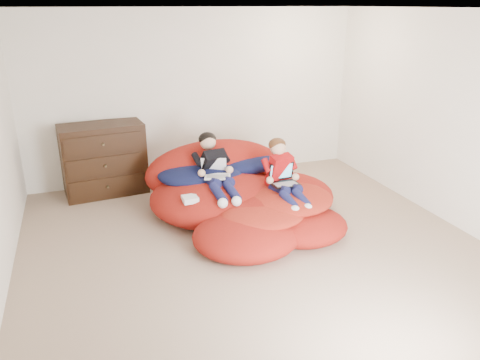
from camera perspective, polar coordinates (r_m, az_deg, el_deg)
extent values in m
cube|color=tan|center=(5.32, 1.74, -9.37)|extent=(5.10, 5.10, 0.25)
cube|color=white|center=(7.12, -5.48, 10.18)|extent=(5.10, 0.02, 2.50)
cube|color=white|center=(2.76, 21.22, -8.71)|extent=(5.10, 0.02, 2.50)
cube|color=white|center=(6.13, 24.55, 6.69)|extent=(0.02, 5.10, 2.50)
cube|color=white|center=(4.60, 2.12, 20.32)|extent=(5.10, 5.10, 0.02)
cube|color=black|center=(6.82, -16.27, 2.46)|extent=(1.16, 0.67, 1.00)
cube|color=black|center=(6.64, -15.84, -0.73)|extent=(1.00, 0.12, 0.24)
cylinder|color=#4C3F26|center=(6.63, -15.83, -0.79)|extent=(0.04, 0.06, 0.03)
cube|color=black|center=(6.54, -16.10, 1.72)|extent=(1.00, 0.12, 0.24)
cylinder|color=#4C3F26|center=(6.53, -16.08, 1.67)|extent=(0.04, 0.06, 0.03)
cube|color=black|center=(6.46, -16.36, 4.24)|extent=(1.00, 0.12, 0.24)
cylinder|color=#4C3F26|center=(6.44, -16.35, 4.19)|extent=(0.04, 0.06, 0.03)
ellipsoid|color=#A81B12|center=(6.00, -2.86, -2.05)|extent=(1.71, 1.54, 0.62)
ellipsoid|color=#A81B12|center=(6.14, 5.43, -1.79)|extent=(1.28, 1.24, 0.46)
ellipsoid|color=#A81B12|center=(5.59, 2.71, -4.30)|extent=(1.40, 1.12, 0.45)
ellipsoid|color=#A81B12|center=(5.21, 0.77, -6.73)|extent=(1.21, 1.11, 0.40)
ellipsoid|color=#A81B12|center=(5.49, 7.65, -5.51)|extent=(1.05, 0.96, 0.34)
ellipsoid|color=#A81B12|center=(6.41, -3.02, 1.16)|extent=(1.92, 0.85, 0.85)
ellipsoid|color=#111740|center=(6.11, -4.68, 0.94)|extent=(1.16, 0.95, 0.30)
ellipsoid|color=#111740|center=(6.32, 0.26, 2.07)|extent=(1.01, 0.71, 0.24)
ellipsoid|color=#B12819|center=(5.69, 5.83, -2.15)|extent=(1.09, 1.09, 0.20)
ellipsoid|color=#B12819|center=(5.35, 2.82, -4.07)|extent=(0.98, 0.88, 0.18)
ellipsoid|color=silver|center=(6.33, -6.25, 2.93)|extent=(0.42, 0.27, 0.27)
cube|color=black|center=(5.91, -3.53, 2.00)|extent=(0.35, 0.43, 0.42)
sphere|color=tan|center=(5.96, -3.93, 4.64)|extent=(0.20, 0.20, 0.20)
ellipsoid|color=black|center=(5.97, -4.01, 5.03)|extent=(0.23, 0.21, 0.17)
cylinder|color=#13163D|center=(5.68, -3.51, -0.31)|extent=(0.19, 0.35, 0.18)
cylinder|color=#13163D|center=(5.43, -2.66, -1.63)|extent=(0.16, 0.33, 0.21)
sphere|color=white|center=(5.30, -2.13, -2.84)|extent=(0.12, 0.12, 0.12)
cylinder|color=#13163D|center=(5.72, -1.91, -0.11)|extent=(0.19, 0.35, 0.18)
cylinder|color=#13163D|center=(5.48, -0.99, -1.41)|extent=(0.16, 0.33, 0.21)
sphere|color=white|center=(5.35, -0.42, -2.60)|extent=(0.12, 0.12, 0.12)
cube|color=#B61012|center=(5.77, 4.79, 1.18)|extent=(0.32, 0.30, 0.43)
sphere|color=tan|center=(5.74, 4.64, 3.94)|extent=(0.19, 0.19, 0.19)
ellipsoid|color=#482913|center=(5.75, 4.55, 4.33)|extent=(0.22, 0.20, 0.16)
cylinder|color=#13163D|center=(5.63, 4.82, -1.20)|extent=(0.19, 0.33, 0.17)
cylinder|color=#13163D|center=(5.41, 6.00, -2.51)|extent=(0.17, 0.32, 0.20)
sphere|color=white|center=(5.30, 6.72, -3.69)|extent=(0.11, 0.11, 0.11)
cylinder|color=#13163D|center=(5.69, 6.29, -1.00)|extent=(0.19, 0.33, 0.17)
cylinder|color=#13163D|center=(5.48, 7.52, -2.29)|extent=(0.17, 0.32, 0.20)
sphere|color=white|center=(5.36, 8.26, -3.44)|extent=(0.11, 0.11, 0.11)
cube|color=white|center=(5.69, -2.76, 0.42)|extent=(0.36, 0.31, 0.01)
cube|color=gray|center=(5.68, -2.73, 0.47)|extent=(0.29, 0.20, 0.00)
cube|color=white|center=(5.80, -3.22, 1.90)|extent=(0.33, 0.21, 0.20)
cube|color=blue|center=(5.79, -3.21, 1.92)|extent=(0.29, 0.17, 0.16)
cube|color=black|center=(5.65, 5.53, -0.49)|extent=(0.33, 0.23, 0.01)
cube|color=gray|center=(5.64, 5.58, -0.45)|extent=(0.28, 0.13, 0.00)
cube|color=black|center=(5.72, 5.03, 1.07)|extent=(0.32, 0.06, 0.22)
cube|color=#4D94B4|center=(5.71, 5.06, 1.05)|extent=(0.29, 0.04, 0.18)
cube|color=white|center=(5.45, -6.12, -2.33)|extent=(0.18, 0.18, 0.06)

